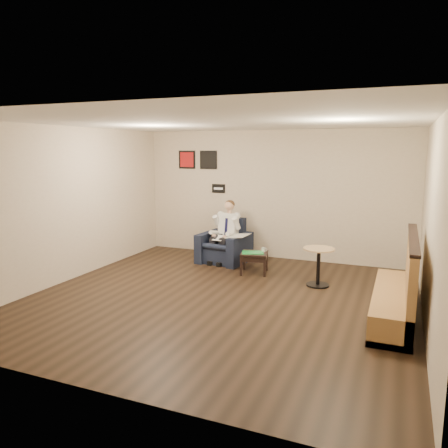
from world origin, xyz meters
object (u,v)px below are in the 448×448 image
at_px(seated_man, 222,234).
at_px(smartphone, 258,251).
at_px(banquette, 394,278).
at_px(side_table, 254,263).
at_px(coffee_mug, 263,250).
at_px(armchair, 224,241).
at_px(green_folder, 253,252).
at_px(cafe_table, 318,267).

height_order(seated_man, smartphone, seated_man).
height_order(smartphone, banquette, banquette).
bearing_deg(side_table, coffee_mug, 45.22).
height_order(armchair, smartphone, armchair).
bearing_deg(smartphone, coffee_mug, -7.10).
bearing_deg(banquette, smartphone, 148.37).
distance_m(green_folder, banquette, 2.93).
height_order(seated_man, coffee_mug, seated_man).
distance_m(side_table, smartphone, 0.26).
height_order(armchair, green_folder, armchair).
xyz_separation_m(coffee_mug, banquette, (2.42, -1.55, 0.14)).
bearing_deg(cafe_table, coffee_mug, 157.81).
distance_m(armchair, cafe_table, 2.36).
bearing_deg(coffee_mug, banquette, -32.72).
relative_size(side_table, banquette, 0.22).
bearing_deg(armchair, banquette, -23.76).
bearing_deg(seated_man, green_folder, -23.37).
relative_size(coffee_mug, smartphone, 0.68).
relative_size(green_folder, cafe_table, 0.60).
distance_m(armchair, green_folder, 1.05).
distance_m(smartphone, cafe_table, 1.37).
xyz_separation_m(green_folder, smartphone, (0.04, 0.18, -0.00)).
distance_m(armchair, seated_man, 0.21).
height_order(side_table, cafe_table, cafe_table).
bearing_deg(smartphone, green_folder, -103.96).
relative_size(green_folder, coffee_mug, 4.74).
bearing_deg(armchair, cafe_table, -16.52).
bearing_deg(banquette, armchair, 149.69).
height_order(green_folder, banquette, banquette).
xyz_separation_m(green_folder, cafe_table, (1.32, -0.31, -0.07)).
relative_size(seated_man, cafe_table, 1.83).
xyz_separation_m(seated_man, coffee_mug, (1.03, -0.34, -0.17)).
distance_m(seated_man, green_folder, 1.02).
relative_size(banquette, cafe_table, 3.37).
distance_m(seated_man, coffee_mug, 1.10).
relative_size(armchair, green_folder, 2.30).
relative_size(seated_man, green_folder, 3.05).
height_order(armchair, seated_man, seated_man).
relative_size(side_table, coffee_mug, 5.79).
relative_size(smartphone, banquette, 0.06).
bearing_deg(armchair, seated_man, -90.00).
relative_size(side_table, smartphone, 3.93).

